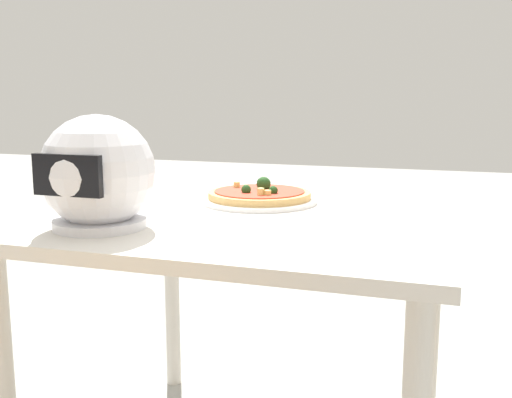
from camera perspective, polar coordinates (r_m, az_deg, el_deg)
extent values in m
cube|color=beige|center=(1.52, -0.36, -1.68)|extent=(0.99, 0.95, 0.03)
cylinder|color=beige|center=(1.95, 16.22, -10.65)|extent=(0.05, 0.05, 0.70)
cylinder|color=beige|center=(2.15, -7.93, -8.37)|extent=(0.05, 0.05, 0.70)
cylinder|color=white|center=(1.63, 0.33, -0.13)|extent=(0.31, 0.31, 0.01)
cylinder|color=tan|center=(1.63, 0.33, 0.39)|extent=(0.28, 0.28, 0.02)
cylinder|color=red|center=(1.62, 0.33, 0.75)|extent=(0.24, 0.24, 0.00)
sphere|color=#234C1E|center=(1.58, 1.64, 0.82)|extent=(0.02, 0.02, 0.02)
sphere|color=#234C1E|center=(1.59, -0.94, 0.91)|extent=(0.03, 0.03, 0.03)
sphere|color=#234C1E|center=(1.66, 0.72, 1.43)|extent=(0.04, 0.04, 0.04)
cylinder|color=#E0D172|center=(1.55, 1.10, 0.62)|extent=(0.02, 0.02, 0.01)
cylinder|color=#E0D172|center=(1.55, 0.45, 0.72)|extent=(0.02, 0.02, 0.02)
cylinder|color=#E0D172|center=(1.68, -1.83, 1.38)|extent=(0.03, 0.03, 0.01)
sphere|color=silver|center=(1.35, -14.69, 2.51)|extent=(0.25, 0.25, 0.25)
cylinder|color=silver|center=(1.37, -14.48, -2.21)|extent=(0.20, 0.20, 0.02)
cube|color=black|center=(1.26, -17.37, 2.15)|extent=(0.15, 0.02, 0.08)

